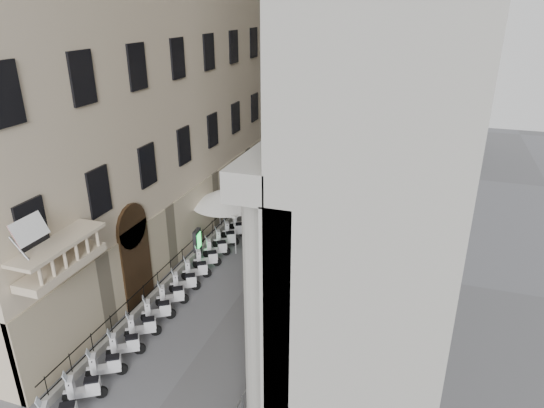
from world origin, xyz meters
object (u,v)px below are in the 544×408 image
at_px(street_lamp, 274,133).
at_px(info_kiosk, 197,243).
at_px(security_tent, 225,195).
at_px(pedestrian_a, 326,182).
at_px(pedestrian_b, 344,195).

relative_size(street_lamp, info_kiosk, 5.11).
xyz_separation_m(security_tent, pedestrian_a, (4.60, 10.58, -2.27)).
xyz_separation_m(street_lamp, pedestrian_a, (3.60, 3.16, -4.70)).
height_order(pedestrian_a, pedestrian_b, pedestrian_b).
bearing_deg(info_kiosk, pedestrian_a, 61.92).
height_order(street_lamp, pedestrian_b, street_lamp).
distance_m(security_tent, pedestrian_b, 10.53).
distance_m(info_kiosk, pedestrian_a, 14.61).
relative_size(security_tent, pedestrian_b, 2.53).
xyz_separation_m(pedestrian_a, pedestrian_b, (2.00, -2.67, 0.07)).
height_order(street_lamp, pedestrian_a, street_lamp).
bearing_deg(security_tent, info_kiosk, -100.91).
height_order(street_lamp, info_kiosk, street_lamp).
distance_m(security_tent, street_lamp, 7.87).
bearing_deg(pedestrian_a, security_tent, 88.14).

